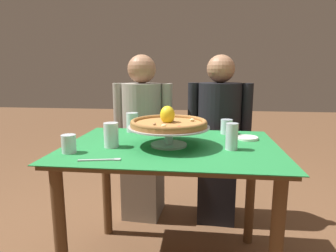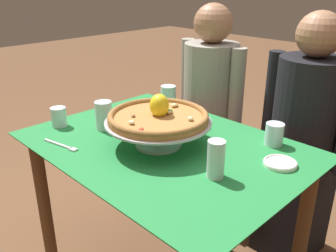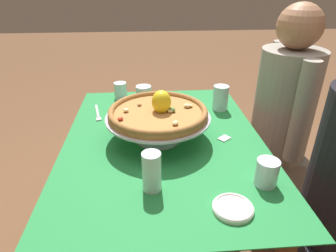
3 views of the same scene
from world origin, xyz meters
name	(u,v)px [view 1 (image 1 of 3)]	position (x,y,z in m)	size (l,w,h in m)	color
dining_table	(171,167)	(0.00, 0.00, 0.64)	(1.15, 0.83, 0.76)	brown
pizza_stand	(169,131)	(-0.01, -0.02, 0.84)	(0.43, 0.43, 0.11)	#B7B7C1
pizza	(169,122)	(-0.01, -0.02, 0.89)	(0.41, 0.41, 0.11)	#AD753D
water_glass_front_left	(69,145)	(-0.48, -0.21, 0.80)	(0.07, 0.07, 0.09)	silver
water_glass_back_right	(227,128)	(0.32, 0.32, 0.80)	(0.08, 0.08, 0.09)	silver
water_glass_side_left	(111,136)	(-0.31, -0.08, 0.82)	(0.08, 0.08, 0.13)	white
water_glass_side_right	(232,138)	(0.32, -0.06, 0.82)	(0.06, 0.06, 0.14)	silver
water_glass_back_left	(132,124)	(-0.29, 0.31, 0.82)	(0.08, 0.08, 0.13)	silver
side_plate	(248,138)	(0.43, 0.18, 0.77)	(0.12, 0.12, 0.02)	white
dinner_fork	(102,160)	(-0.28, -0.31, 0.76)	(0.19, 0.06, 0.01)	#B7B7C1
sugar_packet	(178,134)	(0.01, 0.26, 0.76)	(0.05, 0.04, 0.01)	white
diner_left	(143,141)	(-0.29, 0.66, 0.61)	(0.47, 0.34, 1.28)	gray
diner_right	(218,143)	(0.29, 0.67, 0.61)	(0.48, 0.34, 1.27)	black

